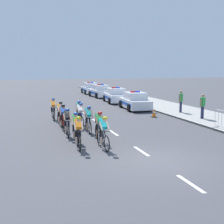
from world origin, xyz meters
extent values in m
plane|color=#424247|center=(0.00, 0.00, 0.00)|extent=(160.00, 160.00, 0.00)
cube|color=gray|center=(7.85, 14.00, 0.06)|extent=(4.19, 60.00, 0.12)
cube|color=#9E9E99|center=(5.83, 14.00, 0.07)|extent=(0.16, 60.00, 0.13)
cube|color=white|center=(0.00, -2.59, 0.00)|extent=(0.14, 1.60, 0.01)
cube|color=white|center=(0.00, 1.41, 0.00)|extent=(0.14, 1.60, 0.01)
cube|color=white|center=(0.00, 5.41, 0.00)|extent=(0.14, 1.60, 0.01)
cube|color=white|center=(0.00, 9.41, 0.00)|extent=(0.14, 1.60, 0.01)
cube|color=white|center=(0.00, 13.41, 0.00)|extent=(0.14, 1.60, 0.01)
torus|color=black|center=(-2.59, 2.11, 0.36)|extent=(0.10, 0.73, 0.72)
cylinder|color=#99999E|center=(-2.59, 2.11, 0.36)|extent=(0.06, 0.06, 0.06)
torus|color=black|center=(-2.52, 3.11, 0.36)|extent=(0.10, 0.73, 0.72)
cylinder|color=#99999E|center=(-2.52, 3.11, 0.36)|extent=(0.06, 0.06, 0.06)
cylinder|color=black|center=(-2.56, 2.56, 0.90)|extent=(0.07, 0.55, 0.04)
cylinder|color=black|center=(-2.57, 2.39, 0.58)|extent=(0.07, 0.48, 0.63)
cylinder|color=black|center=(-2.54, 2.76, 0.60)|extent=(0.04, 0.04, 0.65)
cylinder|color=black|center=(-2.58, 2.21, 0.88)|extent=(0.42, 0.06, 0.03)
cube|color=black|center=(-2.54, 2.76, 0.94)|extent=(0.12, 0.23, 0.05)
cube|color=orange|center=(-2.55, 2.64, 1.14)|extent=(0.32, 0.56, 0.47)
cube|color=black|center=(-2.54, 2.75, 0.98)|extent=(0.29, 0.22, 0.18)
cylinder|color=black|center=(-2.46, 2.70, 0.64)|extent=(0.13, 0.23, 0.40)
cylinder|color=beige|center=(-2.46, 2.62, 0.37)|extent=(0.10, 0.16, 0.36)
cylinder|color=black|center=(-2.64, 2.71, 0.64)|extent=(0.12, 0.18, 0.40)
cylinder|color=beige|center=(-2.64, 2.63, 0.37)|extent=(0.10, 0.13, 0.36)
cylinder|color=beige|center=(-2.41, 2.41, 1.09)|extent=(0.10, 0.41, 0.35)
cylinder|color=beige|center=(-2.73, 2.44, 1.09)|extent=(0.10, 0.41, 0.35)
sphere|color=beige|center=(-2.57, 2.34, 1.38)|extent=(0.19, 0.19, 0.19)
ellipsoid|color=yellow|center=(-2.57, 2.33, 1.45)|extent=(0.25, 0.33, 0.24)
torus|color=black|center=(-1.47, 1.77, 0.36)|extent=(0.08, 0.73, 0.72)
cylinder|color=#99999E|center=(-1.47, 1.77, 0.36)|extent=(0.06, 0.06, 0.06)
torus|color=black|center=(-1.52, 2.77, 0.36)|extent=(0.08, 0.73, 0.72)
cylinder|color=#99999E|center=(-1.52, 2.77, 0.36)|extent=(0.06, 0.06, 0.06)
cylinder|color=white|center=(-1.50, 2.22, 0.90)|extent=(0.06, 0.55, 0.04)
cylinder|color=white|center=(-1.49, 2.05, 0.58)|extent=(0.06, 0.48, 0.63)
cylinder|color=white|center=(-1.50, 2.42, 0.60)|extent=(0.04, 0.04, 0.65)
cylinder|color=black|center=(-1.48, 1.87, 0.88)|extent=(0.42, 0.05, 0.03)
cube|color=black|center=(-1.50, 2.42, 0.94)|extent=(0.11, 0.22, 0.05)
cube|color=#19B2B7|center=(-1.50, 2.30, 1.14)|extent=(0.31, 0.55, 0.47)
cube|color=black|center=(-1.50, 2.41, 0.98)|extent=(0.29, 0.21, 0.18)
cylinder|color=black|center=(-1.41, 2.37, 0.64)|extent=(0.12, 0.23, 0.40)
cylinder|color=beige|center=(-1.41, 2.29, 0.37)|extent=(0.10, 0.16, 0.36)
cylinder|color=black|center=(-1.59, 2.36, 0.64)|extent=(0.12, 0.17, 0.40)
cylinder|color=beige|center=(-1.59, 2.28, 0.37)|extent=(0.10, 0.13, 0.36)
cylinder|color=beige|center=(-1.33, 2.09, 1.09)|extent=(0.10, 0.40, 0.35)
cylinder|color=beige|center=(-1.65, 2.07, 1.09)|extent=(0.10, 0.40, 0.35)
sphere|color=beige|center=(-1.48, 2.00, 1.38)|extent=(0.19, 0.19, 0.19)
ellipsoid|color=yellow|center=(-1.48, 1.99, 1.45)|extent=(0.24, 0.33, 0.24)
torus|color=black|center=(-2.48, 3.40, 0.36)|extent=(0.12, 0.72, 0.72)
cylinder|color=#99999E|center=(-2.48, 3.40, 0.36)|extent=(0.07, 0.07, 0.06)
torus|color=black|center=(-2.37, 4.40, 0.36)|extent=(0.12, 0.72, 0.72)
cylinder|color=#99999E|center=(-2.37, 4.40, 0.36)|extent=(0.07, 0.07, 0.06)
cylinder|color=#B21919|center=(-2.43, 3.85, 0.90)|extent=(0.09, 0.55, 0.04)
cylinder|color=#B21919|center=(-2.45, 3.68, 0.58)|extent=(0.09, 0.48, 0.63)
cylinder|color=#B21919|center=(-2.41, 4.05, 0.60)|extent=(0.04, 0.04, 0.65)
cylinder|color=black|center=(-2.47, 3.50, 0.88)|extent=(0.42, 0.07, 0.03)
cube|color=black|center=(-2.41, 4.05, 0.94)|extent=(0.12, 0.23, 0.05)
cube|color=green|center=(-2.43, 3.92, 1.14)|extent=(0.34, 0.57, 0.45)
cube|color=black|center=(-2.41, 4.04, 0.98)|extent=(0.30, 0.23, 0.18)
cylinder|color=black|center=(-2.33, 3.98, 0.64)|extent=(0.13, 0.23, 0.40)
cylinder|color=tan|center=(-2.34, 3.90, 0.37)|extent=(0.11, 0.16, 0.36)
cylinder|color=black|center=(-2.51, 4.00, 0.64)|extent=(0.13, 0.18, 0.40)
cylinder|color=tan|center=(-2.52, 3.92, 0.37)|extent=(0.10, 0.13, 0.36)
cylinder|color=tan|center=(-2.29, 3.69, 1.09)|extent=(0.12, 0.41, 0.35)
cylinder|color=tan|center=(-2.61, 3.73, 1.09)|extent=(0.12, 0.41, 0.35)
sphere|color=tan|center=(-2.46, 3.63, 1.38)|extent=(0.19, 0.19, 0.19)
ellipsoid|color=blue|center=(-2.46, 3.62, 1.45)|extent=(0.26, 0.34, 0.24)
torus|color=black|center=(-1.31, 3.28, 0.36)|extent=(0.08, 0.73, 0.72)
cylinder|color=#99999E|center=(-1.31, 3.28, 0.36)|extent=(0.06, 0.06, 0.06)
torus|color=black|center=(-1.26, 4.28, 0.36)|extent=(0.08, 0.73, 0.72)
cylinder|color=#99999E|center=(-1.26, 4.28, 0.36)|extent=(0.06, 0.06, 0.06)
cylinder|color=white|center=(-1.29, 3.73, 0.90)|extent=(0.06, 0.55, 0.04)
cylinder|color=white|center=(-1.30, 3.55, 0.58)|extent=(0.06, 0.48, 0.63)
cylinder|color=white|center=(-1.28, 3.93, 0.60)|extent=(0.04, 0.04, 0.65)
cylinder|color=black|center=(-1.30, 3.38, 0.88)|extent=(0.42, 0.05, 0.03)
cube|color=black|center=(-1.28, 3.93, 0.94)|extent=(0.11, 0.22, 0.05)
cube|color=green|center=(-1.28, 3.80, 1.14)|extent=(0.31, 0.56, 0.45)
cube|color=black|center=(-1.28, 3.92, 0.98)|extent=(0.29, 0.21, 0.18)
cylinder|color=black|center=(-1.19, 3.86, 0.64)|extent=(0.12, 0.23, 0.40)
cylinder|color=#9E7051|center=(-1.20, 3.78, 0.37)|extent=(0.10, 0.16, 0.36)
cylinder|color=black|center=(-1.37, 3.87, 0.64)|extent=(0.12, 0.17, 0.40)
cylinder|color=#9E7051|center=(-1.38, 3.79, 0.37)|extent=(0.10, 0.13, 0.36)
cylinder|color=#9E7051|center=(-1.13, 3.58, 1.09)|extent=(0.09, 0.40, 0.35)
cylinder|color=#9E7051|center=(-1.45, 3.59, 1.09)|extent=(0.09, 0.40, 0.35)
sphere|color=#9E7051|center=(-1.30, 3.50, 1.38)|extent=(0.19, 0.19, 0.19)
ellipsoid|color=red|center=(-1.30, 3.49, 1.45)|extent=(0.24, 0.32, 0.24)
torus|color=black|center=(-2.64, 4.78, 0.36)|extent=(0.08, 0.73, 0.72)
cylinder|color=#99999E|center=(-2.64, 4.78, 0.36)|extent=(0.06, 0.06, 0.06)
torus|color=black|center=(-2.59, 5.78, 0.36)|extent=(0.08, 0.73, 0.72)
cylinder|color=#99999E|center=(-2.59, 5.78, 0.36)|extent=(0.06, 0.06, 0.06)
cylinder|color=silver|center=(-2.62, 5.23, 0.90)|extent=(0.07, 0.55, 0.04)
cylinder|color=silver|center=(-2.63, 5.06, 0.58)|extent=(0.07, 0.48, 0.63)
cylinder|color=silver|center=(-2.61, 5.43, 0.60)|extent=(0.04, 0.04, 0.65)
cylinder|color=black|center=(-2.64, 4.88, 0.88)|extent=(0.42, 0.05, 0.03)
cube|color=black|center=(-2.61, 5.43, 0.94)|extent=(0.11, 0.23, 0.05)
cube|color=black|center=(-2.61, 5.30, 1.14)|extent=(0.31, 0.56, 0.46)
cube|color=black|center=(-2.61, 5.42, 0.98)|extent=(0.29, 0.21, 0.18)
cylinder|color=black|center=(-2.52, 5.36, 0.64)|extent=(0.12, 0.23, 0.40)
cylinder|color=tan|center=(-2.52, 5.28, 0.37)|extent=(0.10, 0.16, 0.36)
cylinder|color=black|center=(-2.70, 5.37, 0.64)|extent=(0.12, 0.17, 0.40)
cylinder|color=tan|center=(-2.70, 5.29, 0.37)|extent=(0.10, 0.13, 0.36)
cylinder|color=tan|center=(-2.46, 5.08, 1.09)|extent=(0.10, 0.40, 0.35)
cylinder|color=tan|center=(-2.78, 5.10, 1.09)|extent=(0.10, 0.40, 0.35)
sphere|color=tan|center=(-2.63, 5.01, 1.38)|extent=(0.19, 0.19, 0.19)
ellipsoid|color=blue|center=(-2.63, 5.00, 1.45)|extent=(0.25, 0.33, 0.24)
torus|color=black|center=(-1.34, 5.41, 0.36)|extent=(0.07, 0.73, 0.72)
cylinder|color=#99999E|center=(-1.34, 5.41, 0.36)|extent=(0.06, 0.06, 0.06)
torus|color=black|center=(-1.31, 6.41, 0.36)|extent=(0.07, 0.73, 0.72)
cylinder|color=#99999E|center=(-1.31, 6.41, 0.36)|extent=(0.06, 0.06, 0.06)
cylinder|color=white|center=(-1.33, 5.86, 0.90)|extent=(0.06, 0.55, 0.04)
cylinder|color=white|center=(-1.33, 5.68, 0.58)|extent=(0.06, 0.48, 0.63)
cylinder|color=white|center=(-1.32, 6.06, 0.60)|extent=(0.04, 0.04, 0.65)
cylinder|color=black|center=(-1.34, 5.51, 0.88)|extent=(0.42, 0.04, 0.03)
cube|color=black|center=(-1.32, 6.06, 0.94)|extent=(0.11, 0.22, 0.05)
cube|color=#19B2B7|center=(-1.32, 5.93, 1.14)|extent=(0.30, 0.55, 0.47)
cube|color=black|center=(-1.32, 6.05, 0.98)|extent=(0.29, 0.21, 0.18)
cylinder|color=black|center=(-1.23, 5.99, 0.64)|extent=(0.12, 0.23, 0.40)
cylinder|color=#9E7051|center=(-1.23, 5.91, 0.37)|extent=(0.10, 0.16, 0.36)
cylinder|color=black|center=(-1.41, 6.00, 0.64)|extent=(0.12, 0.17, 0.40)
cylinder|color=#9E7051|center=(-1.41, 5.92, 0.37)|extent=(0.09, 0.13, 0.36)
cylinder|color=#9E7051|center=(-1.17, 5.71, 1.09)|extent=(0.09, 0.40, 0.35)
cylinder|color=#9E7051|center=(-1.49, 5.72, 1.09)|extent=(0.09, 0.40, 0.35)
sphere|color=#9E7051|center=(-1.33, 5.63, 1.38)|extent=(0.19, 0.19, 0.19)
ellipsoid|color=blue|center=(-1.34, 5.62, 1.45)|extent=(0.24, 0.32, 0.24)
torus|color=black|center=(-2.57, 6.66, 0.36)|extent=(0.05, 0.72, 0.72)
cylinder|color=#99999E|center=(-2.57, 6.66, 0.36)|extent=(0.06, 0.06, 0.06)
torus|color=black|center=(-2.56, 7.66, 0.36)|extent=(0.05, 0.72, 0.72)
cylinder|color=#99999E|center=(-2.56, 7.66, 0.36)|extent=(0.06, 0.06, 0.06)
cylinder|color=#B21919|center=(-2.56, 7.11, 0.90)|extent=(0.04, 0.55, 0.04)
cylinder|color=#B21919|center=(-2.57, 6.93, 0.58)|extent=(0.04, 0.48, 0.63)
cylinder|color=#B21919|center=(-2.56, 7.31, 0.60)|extent=(0.04, 0.04, 0.65)
cylinder|color=black|center=(-2.57, 6.76, 0.88)|extent=(0.42, 0.03, 0.03)
cube|color=black|center=(-2.56, 7.31, 0.94)|extent=(0.10, 0.22, 0.05)
cube|color=blue|center=(-2.56, 7.18, 1.14)|extent=(0.29, 0.55, 0.45)
cube|color=black|center=(-2.56, 7.30, 0.98)|extent=(0.28, 0.20, 0.18)
cylinder|color=black|center=(-2.47, 7.25, 0.64)|extent=(0.11, 0.22, 0.40)
cylinder|color=#9E7051|center=(-2.47, 7.17, 0.37)|extent=(0.09, 0.15, 0.36)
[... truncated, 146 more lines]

